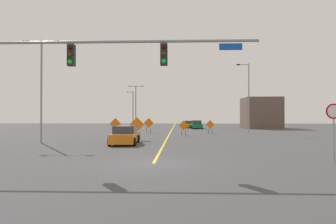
{
  "coord_description": "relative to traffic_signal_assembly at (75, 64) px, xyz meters",
  "views": [
    {
      "loc": [
        1.25,
        -14.39,
        2.31
      ],
      "look_at": [
        -0.43,
        29.74,
        2.85
      ],
      "focal_mm": 31.98,
      "sensor_mm": 36.0,
      "label": 1
    }
  ],
  "objects": [
    {
      "name": "construction_sign_left_shoulder",
      "position": [
        1.05,
        24.68,
        -3.58
      ],
      "size": [
        1.32,
        0.17,
        2.02
      ],
      "color": "orange",
      "rests_on": "ground"
    },
    {
      "name": "construction_sign_right_shoulder",
      "position": [
        5.56,
        20.29,
        -3.77
      ],
      "size": [
        1.14,
        0.28,
        1.74
      ],
      "color": "orange",
      "rests_on": "ground"
    },
    {
      "name": "ground",
      "position": [
        3.83,
        0.01,
        -4.85
      ],
      "size": [
        148.77,
        148.77,
        0.0
      ],
      "primitive_type": "plane",
      "color": "#444447"
    },
    {
      "name": "construction_sign_left_lane",
      "position": [
        1.06,
        13.82,
        -3.46
      ],
      "size": [
        1.38,
        0.18,
        2.18
      ],
      "color": "orange",
      "rests_on": "ground"
    },
    {
      "name": "construction_sign_right_lane",
      "position": [
        9.07,
        24.61,
        -3.77
      ],
      "size": [
        1.12,
        0.18,
        1.73
      ],
      "color": "orange",
      "rests_on": "ground"
    },
    {
      "name": "construction_sign_median_far",
      "position": [
        -1.9,
        18.02,
        -3.53
      ],
      "size": [
        1.28,
        0.17,
        2.07
      ],
      "color": "orange",
      "rests_on": "ground"
    },
    {
      "name": "traffic_signal_assembly",
      "position": [
        0.0,
        0.0,
        0.0
      ],
      "size": [
        13.72,
        0.44,
        6.52
      ],
      "color": "gray",
      "rests_on": "ground"
    },
    {
      "name": "street_lamp_mid_left",
      "position": [
        14.03,
        24.88,
        0.12
      ],
      "size": [
        1.65,
        0.24,
        9.13
      ],
      "color": "gray",
      "rests_on": "ground"
    },
    {
      "name": "street_lamp_near_left",
      "position": [
        -6.67,
        10.6,
        0.27
      ],
      "size": [
        3.13,
        0.24,
        8.78
      ],
      "color": "gray",
      "rests_on": "ground"
    },
    {
      "name": "street_lamp_mid_right",
      "position": [
        -5.27,
        56.23,
        0.67
      ],
      "size": [
        3.64,
        0.24,
        9.47
      ],
      "color": "black",
      "rests_on": "ground"
    },
    {
      "name": "car_yellow_distant",
      "position": [
        6.88,
        42.46,
        -4.19
      ],
      "size": [
        2.02,
        3.86,
        1.36
      ],
      "color": "gold",
      "rests_on": "ground"
    },
    {
      "name": "roadside_building_east",
      "position": [
        20.07,
        41.22,
        -2.03
      ],
      "size": [
        6.3,
        6.71,
        5.63
      ],
      "color": "brown",
      "rests_on": "ground"
    },
    {
      "name": "car_orange_far",
      "position": [
        0.63,
        9.82,
        -4.15
      ],
      "size": [
        2.27,
        4.56,
        1.48
      ],
      "color": "orange",
      "rests_on": "ground"
    },
    {
      "name": "street_lamp_far_left",
      "position": [
        -6.12,
        56.66,
        -0.39
      ],
      "size": [
        1.64,
        0.24,
        8.12
      ],
      "color": "black",
      "rests_on": "ground"
    },
    {
      "name": "stop_sign",
      "position": [
        12.66,
        0.6,
        -2.8
      ],
      "size": [
        0.76,
        0.07,
        2.91
      ],
      "color": "gray",
      "rests_on": "ground"
    },
    {
      "name": "road_centre_stripe",
      "position": [
        3.83,
        41.34,
        -4.84
      ],
      "size": [
        0.16,
        82.65,
        0.01
      ],
      "color": "yellow",
      "rests_on": "ground"
    },
    {
      "name": "car_green_passing",
      "position": [
        8.06,
        39.11,
        -4.14
      ],
      "size": [
        2.15,
        4.66,
        1.49
      ],
      "color": "#196B38",
      "rests_on": "ground"
    }
  ]
}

